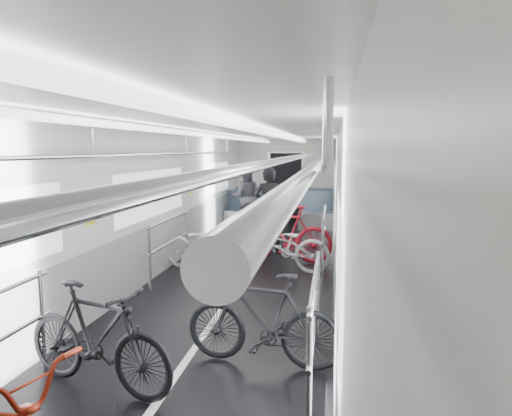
{
  "coord_description": "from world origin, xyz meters",
  "views": [
    {
      "loc": [
        1.42,
        -7.06,
        2.12
      ],
      "look_at": [
        0.0,
        1.4,
        1.01
      ],
      "focal_mm": 32.0,
      "sensor_mm": 36.0,
      "label": 1
    }
  ],
  "objects_px": {
    "bike_right_far": "(284,234)",
    "person_standing": "(269,207)",
    "bike_right_near": "(263,319)",
    "person_seated": "(246,197)",
    "bike_aisle": "(270,227)",
    "bike_right_mid": "(278,246)",
    "bike_left_mid": "(97,337)",
    "bike_left_far": "(207,246)"
  },
  "relations": [
    {
      "from": "bike_left_mid",
      "to": "person_standing",
      "type": "height_order",
      "value": "person_standing"
    },
    {
      "from": "bike_left_far",
      "to": "person_standing",
      "type": "bearing_deg",
      "value": -7.31
    },
    {
      "from": "bike_left_mid",
      "to": "bike_right_near",
      "type": "distance_m",
      "value": 1.54
    },
    {
      "from": "person_seated",
      "to": "person_standing",
      "type": "bearing_deg",
      "value": 103.55
    },
    {
      "from": "bike_right_far",
      "to": "bike_aisle",
      "type": "xyz_separation_m",
      "value": [
        -0.44,
        1.3,
        -0.08
      ]
    },
    {
      "from": "bike_right_mid",
      "to": "person_seated",
      "type": "relative_size",
      "value": 1.04
    },
    {
      "from": "bike_right_near",
      "to": "bike_right_mid",
      "type": "xyz_separation_m",
      "value": [
        -0.26,
        3.43,
        -0.0
      ]
    },
    {
      "from": "bike_right_near",
      "to": "person_standing",
      "type": "xyz_separation_m",
      "value": [
        -0.71,
        5.48,
        0.4
      ]
    },
    {
      "from": "bike_left_far",
      "to": "bike_right_mid",
      "type": "distance_m",
      "value": 1.24
    },
    {
      "from": "bike_left_far",
      "to": "bike_right_near",
      "type": "distance_m",
      "value": 3.65
    },
    {
      "from": "bike_aisle",
      "to": "person_standing",
      "type": "bearing_deg",
      "value": 94.15
    },
    {
      "from": "bike_left_mid",
      "to": "person_standing",
      "type": "bearing_deg",
      "value": 9.44
    },
    {
      "from": "bike_aisle",
      "to": "person_seated",
      "type": "bearing_deg",
      "value": 93.86
    },
    {
      "from": "person_standing",
      "to": "person_seated",
      "type": "relative_size",
      "value": 1.02
    },
    {
      "from": "bike_right_far",
      "to": "person_standing",
      "type": "bearing_deg",
      "value": -167.46
    },
    {
      "from": "person_standing",
      "to": "bike_aisle",
      "type": "bearing_deg",
      "value": 120.74
    },
    {
      "from": "bike_left_far",
      "to": "bike_right_near",
      "type": "relative_size",
      "value": 1.08
    },
    {
      "from": "bike_left_mid",
      "to": "bike_left_far",
      "type": "distance_m",
      "value": 4.04
    },
    {
      "from": "bike_right_far",
      "to": "bike_right_near",
      "type": "bearing_deg",
      "value": -3.4
    },
    {
      "from": "bike_right_near",
      "to": "bike_right_far",
      "type": "distance_m",
      "value": 4.09
    },
    {
      "from": "bike_right_mid",
      "to": "person_standing",
      "type": "distance_m",
      "value": 2.13
    },
    {
      "from": "bike_right_far",
      "to": "person_standing",
      "type": "relative_size",
      "value": 1.04
    },
    {
      "from": "bike_right_far",
      "to": "person_standing",
      "type": "height_order",
      "value": "person_standing"
    },
    {
      "from": "bike_right_mid",
      "to": "person_standing",
      "type": "bearing_deg",
      "value": -165.33
    },
    {
      "from": "bike_right_far",
      "to": "person_seated",
      "type": "distance_m",
      "value": 3.77
    },
    {
      "from": "person_standing",
      "to": "person_seated",
      "type": "bearing_deg",
      "value": -59.56
    },
    {
      "from": "person_standing",
      "to": "bike_right_mid",
      "type": "bearing_deg",
      "value": 109.19
    },
    {
      "from": "bike_left_mid",
      "to": "bike_right_mid",
      "type": "distance_m",
      "value": 4.28
    },
    {
      "from": "bike_right_near",
      "to": "person_standing",
      "type": "height_order",
      "value": "person_standing"
    },
    {
      "from": "bike_left_mid",
      "to": "bike_right_far",
      "type": "height_order",
      "value": "bike_right_far"
    },
    {
      "from": "bike_right_mid",
      "to": "bike_aisle",
      "type": "relative_size",
      "value": 1.01
    },
    {
      "from": "person_standing",
      "to": "bike_right_near",
      "type": "bearing_deg",
      "value": 104.21
    },
    {
      "from": "bike_right_near",
      "to": "bike_right_far",
      "type": "xyz_separation_m",
      "value": [
        -0.22,
        4.08,
        0.07
      ]
    },
    {
      "from": "bike_left_far",
      "to": "bike_right_near",
      "type": "xyz_separation_m",
      "value": [
        1.5,
        -3.33,
        0.03
      ]
    },
    {
      "from": "bike_aisle",
      "to": "person_standing",
      "type": "relative_size",
      "value": 1.01
    },
    {
      "from": "bike_right_mid",
      "to": "bike_left_mid",
      "type": "bearing_deg",
      "value": -12.67
    },
    {
      "from": "bike_right_far",
      "to": "person_seated",
      "type": "height_order",
      "value": "person_seated"
    },
    {
      "from": "bike_right_near",
      "to": "bike_aisle",
      "type": "relative_size",
      "value": 0.89
    },
    {
      "from": "bike_right_near",
      "to": "person_seated",
      "type": "xyz_separation_m",
      "value": [
        -1.62,
        7.57,
        0.38
      ]
    },
    {
      "from": "bike_left_mid",
      "to": "bike_left_far",
      "type": "relative_size",
      "value": 0.95
    },
    {
      "from": "bike_left_mid",
      "to": "bike_left_far",
      "type": "height_order",
      "value": "bike_left_mid"
    },
    {
      "from": "bike_left_far",
      "to": "person_standing",
      "type": "distance_m",
      "value": 2.33
    }
  ]
}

